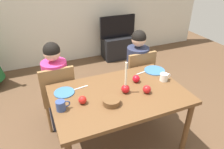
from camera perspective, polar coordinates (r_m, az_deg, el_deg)
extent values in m
plane|color=brown|center=(2.68, 1.74, -18.39)|extent=(7.68, 7.68, 0.00)
cube|color=brown|center=(2.20, 2.03, -5.57)|extent=(1.40, 0.90, 0.04)
cylinder|color=brown|center=(2.49, 19.80, -13.82)|extent=(0.06, 0.06, 0.71)
cylinder|color=brown|center=(2.60, -15.06, -10.71)|extent=(0.06, 0.06, 0.71)
cylinder|color=brown|center=(2.95, 10.11, -4.62)|extent=(0.06, 0.06, 0.71)
cube|color=olive|center=(2.80, -14.60, -5.43)|extent=(0.40, 0.40, 0.04)
cube|color=olive|center=(2.52, -14.59, -3.06)|extent=(0.40, 0.04, 0.45)
cylinder|color=olive|center=(3.08, -11.52, -6.52)|extent=(0.04, 0.04, 0.41)
cylinder|color=olive|center=(3.06, -17.76, -7.80)|extent=(0.04, 0.04, 0.41)
cylinder|color=olive|center=(2.82, -9.98, -10.33)|extent=(0.04, 0.04, 0.41)
cylinder|color=olive|center=(2.79, -16.88, -11.79)|extent=(0.04, 0.04, 0.41)
cube|color=olive|center=(3.10, 6.20, -0.91)|extent=(0.40, 0.40, 0.04)
cube|color=olive|center=(2.84, 8.18, 1.64)|extent=(0.40, 0.04, 0.45)
cylinder|color=olive|center=(3.41, 7.17, -2.26)|extent=(0.04, 0.04, 0.41)
cylinder|color=olive|center=(3.28, 1.96, -3.49)|extent=(0.04, 0.04, 0.41)
cylinder|color=olive|center=(3.17, 10.16, -5.24)|extent=(0.04, 0.04, 0.41)
cylinder|color=olive|center=(3.03, 4.65, -6.74)|extent=(0.04, 0.04, 0.41)
cube|color=#33384C|center=(2.88, -13.91, -9.30)|extent=(0.28, 0.28, 0.45)
cylinder|color=#D1337A|center=(2.62, -15.12, -1.36)|extent=(0.30, 0.30, 0.48)
sphere|color=tan|center=(2.46, -16.20, 5.74)|extent=(0.19, 0.19, 0.19)
sphere|color=black|center=(2.45, -16.29, 6.38)|extent=(0.19, 0.19, 0.19)
cube|color=#33384C|center=(3.17, 6.43, -4.53)|extent=(0.28, 0.28, 0.45)
cylinder|color=#282D47|center=(2.93, 6.94, 3.01)|extent=(0.30, 0.30, 0.48)
sphere|color=tan|center=(2.79, 7.38, 9.52)|extent=(0.19, 0.19, 0.19)
sphere|color=black|center=(2.78, 7.42, 10.10)|extent=(0.19, 0.19, 0.19)
cube|color=black|center=(4.65, 1.48, 7.49)|extent=(0.64, 0.40, 0.48)
cube|color=black|center=(4.50, 1.55, 13.06)|extent=(0.79, 0.04, 0.46)
cube|color=black|center=(4.49, 1.56, 13.05)|extent=(0.76, 0.05, 0.46)
sphere|color=red|center=(2.17, 3.72, -3.95)|extent=(0.09, 0.09, 0.09)
cylinder|color=#EFE5C6|center=(2.08, 3.87, 0.08)|extent=(0.02, 0.02, 0.26)
cylinder|color=teal|center=(2.24, -12.98, -4.83)|extent=(0.21, 0.21, 0.01)
cylinder|color=teal|center=(2.65, 11.62, 1.12)|extent=(0.26, 0.26, 0.01)
cylinder|color=#33477F|center=(1.99, -13.93, -8.31)|extent=(0.09, 0.09, 0.10)
torus|color=#33477F|center=(1.99, -12.34, -7.86)|extent=(0.07, 0.01, 0.07)
cylinder|color=white|center=(2.45, 14.08, -0.70)|extent=(0.09, 0.09, 0.09)
torus|color=white|center=(2.48, 15.18, -0.35)|extent=(0.06, 0.01, 0.06)
cube|color=silver|center=(2.28, -8.78, -3.68)|extent=(0.18, 0.04, 0.01)
cube|color=silver|center=(2.58, 8.34, 0.56)|extent=(0.18, 0.05, 0.01)
cylinder|color=brown|center=(2.02, -0.13, -7.43)|extent=(0.17, 0.17, 0.06)
sphere|color=#AF1A1B|center=(2.19, 9.56, -4.03)|extent=(0.09, 0.09, 0.09)
sphere|color=red|center=(2.36, 6.66, -1.16)|extent=(0.09, 0.09, 0.09)
sphere|color=red|center=(2.04, -8.12, -6.93)|extent=(0.08, 0.08, 0.08)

